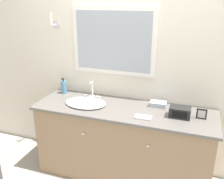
# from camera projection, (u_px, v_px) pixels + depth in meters

# --- Properties ---
(wall_back) EXTENTS (8.00, 0.18, 2.55)m
(wall_back) POSITION_uv_depth(u_px,v_px,m) (132.00, 61.00, 2.81)
(wall_back) COLOR silver
(wall_back) RESTS_ON ground_plane
(vanity_counter) EXTENTS (1.94, 0.62, 0.84)m
(vanity_counter) POSITION_uv_depth(u_px,v_px,m) (123.00, 142.00, 2.81)
(vanity_counter) COLOR #937556
(vanity_counter) RESTS_ON ground_plane
(sink_basin) EXTENTS (0.46, 0.38, 0.21)m
(sink_basin) POSITION_uv_depth(u_px,v_px,m) (86.00, 102.00, 2.76)
(sink_basin) COLOR white
(sink_basin) RESTS_ON vanity_counter
(soap_bottle) EXTENTS (0.07, 0.07, 0.20)m
(soap_bottle) POSITION_uv_depth(u_px,v_px,m) (64.00, 87.00, 3.05)
(soap_bottle) COLOR teal
(soap_bottle) RESTS_ON vanity_counter
(appliance_box) EXTENTS (0.20, 0.14, 0.11)m
(appliance_box) POSITION_uv_depth(u_px,v_px,m) (180.00, 112.00, 2.45)
(appliance_box) COLOR black
(appliance_box) RESTS_ON vanity_counter
(picture_frame) EXTENTS (0.10, 0.01, 0.10)m
(picture_frame) POSITION_uv_depth(u_px,v_px,m) (202.00, 114.00, 2.42)
(picture_frame) COLOR black
(picture_frame) RESTS_ON vanity_counter
(hand_towel_near_sink) EXTENTS (0.17, 0.12, 0.05)m
(hand_towel_near_sink) POSITION_uv_depth(u_px,v_px,m) (158.00, 104.00, 2.70)
(hand_towel_near_sink) COLOR #A8B7C6
(hand_towel_near_sink) RESTS_ON vanity_counter
(metal_tray) EXTENTS (0.17, 0.11, 0.01)m
(metal_tray) POSITION_uv_depth(u_px,v_px,m) (143.00, 117.00, 2.46)
(metal_tray) COLOR #ADADB2
(metal_tray) RESTS_ON vanity_counter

